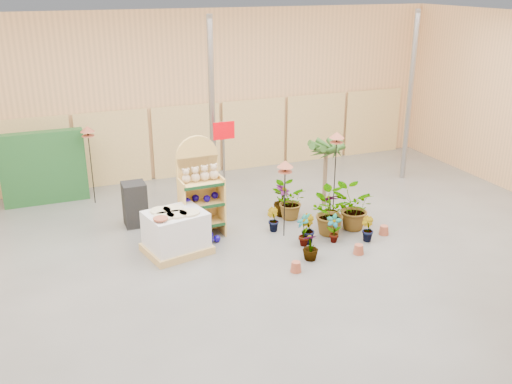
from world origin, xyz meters
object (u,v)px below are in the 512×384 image
at_px(display_shelf, 199,190).
at_px(potted_plant_2, 328,212).
at_px(bird_table_front, 285,166).
at_px(pallet_stack, 176,232).

bearing_deg(display_shelf, potted_plant_2, -24.37).
xyz_separation_m(display_shelf, potted_plant_2, (2.55, -1.06, -0.49)).
bearing_deg(potted_plant_2, display_shelf, 157.32).
height_order(bird_table_front, potted_plant_2, bird_table_front).
distance_m(pallet_stack, potted_plant_2, 3.29).
distance_m(display_shelf, bird_table_front, 1.92).
bearing_deg(display_shelf, pallet_stack, -136.70).
relative_size(pallet_stack, potted_plant_2, 1.42).
bearing_deg(pallet_stack, potted_plant_2, -18.33).
relative_size(bird_table_front, potted_plant_2, 1.70).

